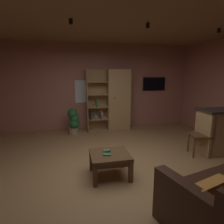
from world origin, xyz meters
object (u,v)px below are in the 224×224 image
bookshelf_cabinet (116,100)px  table_book_0 (107,154)px  dining_chair (204,132)px  coffee_table (110,158)px  wall_mounted_tv (154,84)px  potted_floor_plant (74,121)px  table_book_1 (107,151)px

bookshelf_cabinet → table_book_0: size_ratio=14.75×
dining_chair → coffee_table: bearing=-169.2°
table_book_0 → wall_mounted_tv: 3.96m
potted_floor_plant → wall_mounted_tv: wall_mounted_tv is taller
dining_chair → wall_mounted_tv: size_ratio=1.15×
dining_chair → potted_floor_plant: size_ratio=1.16×
table_book_1 → bookshelf_cabinet: bearing=73.5°
bookshelf_cabinet → coffee_table: (-0.78, -2.83, -0.62)m
table_book_0 → dining_chair: (2.27, 0.47, 0.10)m
coffee_table → dining_chair: 2.26m
bookshelf_cabinet → table_book_1: size_ratio=17.13×
bookshelf_cabinet → table_book_1: bookshelf_cabinet is taller
table_book_1 → wall_mounted_tv: (2.24, 2.98, 1.01)m
bookshelf_cabinet → dining_chair: 2.84m
bookshelf_cabinet → wall_mounted_tv: (1.41, 0.21, 0.51)m
table_book_1 → dining_chair: 2.28m
coffee_table → table_book_0: table_book_0 is taller
wall_mounted_tv → table_book_1: bearing=-126.9°
bookshelf_cabinet → dining_chair: (1.43, -2.41, -0.43)m
dining_chair → table_book_0: bearing=-168.2°
table_book_0 → dining_chair: size_ratio=0.14×
coffee_table → table_book_1: (-0.04, 0.06, 0.12)m
table_book_1 → wall_mounted_tv: 3.86m
dining_chair → table_book_1: bearing=-170.9°
dining_chair → potted_floor_plant: 3.54m
bookshelf_cabinet → potted_floor_plant: size_ratio=2.45×
table_book_1 → wall_mounted_tv: wall_mounted_tv is taller
bookshelf_cabinet → table_book_0: (-0.84, -2.88, -0.53)m
coffee_table → wall_mounted_tv: (2.19, 3.04, 1.13)m
bookshelf_cabinet → coffee_table: bearing=-105.4°
table_book_0 → wall_mounted_tv: (2.25, 3.09, 1.03)m
table_book_0 → potted_floor_plant: 2.70m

